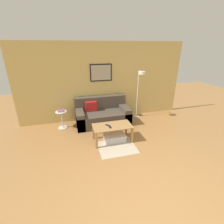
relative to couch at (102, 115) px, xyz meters
name	(u,v)px	position (x,y,z in m)	size (l,w,h in m)	color
ground_plane	(159,211)	(0.18, -3.31, -0.29)	(16.00, 16.00, 0.00)	#A87542
wall_back	(104,82)	(0.18, 0.46, 0.99)	(5.60, 0.09, 2.55)	#D6B76B
area_rug	(117,147)	(0.06, -1.47, -0.29)	(0.94, 0.78, 0.01)	#C1B299
couch	(102,115)	(0.00, 0.00, 0.00)	(1.72, 0.87, 0.85)	#4C4238
coffee_table	(112,129)	(0.03, -1.14, 0.08)	(1.03, 0.53, 0.46)	#AD7F4C
storage_bin	(114,138)	(0.08, -1.16, -0.19)	(0.58, 0.39, 0.19)	#B2B2B7
floor_lamp	(140,86)	(1.30, 0.03, 0.89)	(0.22, 0.46, 1.66)	white
side_table	(62,118)	(-1.28, 0.00, 0.04)	(0.33, 0.33, 0.55)	silver
book_stack	(61,111)	(-1.28, 0.00, 0.28)	(0.22, 0.16, 0.04)	silver
remote_control	(110,127)	(-0.06, -1.21, 0.18)	(0.04, 0.15, 0.02)	black
cell_phone	(108,125)	(-0.09, -1.10, 0.17)	(0.07, 0.14, 0.01)	#1E2338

